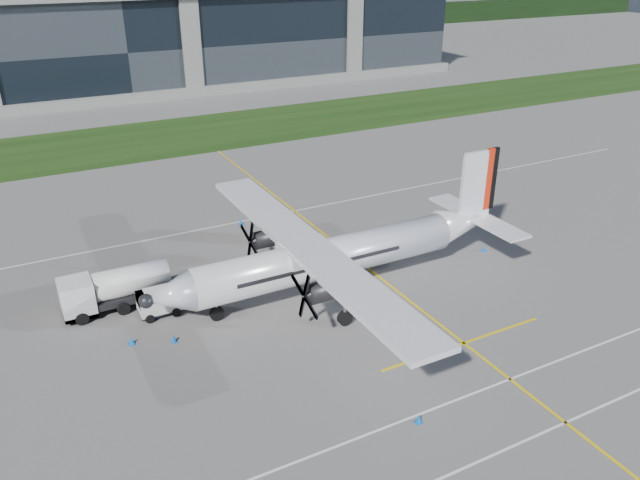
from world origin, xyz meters
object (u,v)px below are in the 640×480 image
at_px(baggage_tug, 159,302).
at_px(safety_cone_tail, 484,248).
at_px(turboprop_aircraft, 340,234).
at_px(safety_cone_fwd, 131,341).
at_px(fuel_tanker_truck, 108,291).
at_px(safety_cone_portwing, 419,418).
at_px(ground_crew_person, 193,297).
at_px(safety_cone_nose_port, 174,338).
at_px(safety_cone_nose_stbd, 158,314).
at_px(safety_cone_stbdwing, 241,222).

height_order(baggage_tug, safety_cone_tail, baggage_tug).
bearing_deg(turboprop_aircraft, safety_cone_fwd, -179.38).
height_order(fuel_tanker_truck, safety_cone_portwing, fuel_tanker_truck).
bearing_deg(safety_cone_portwing, turboprop_aircraft, 77.04).
bearing_deg(ground_crew_person, safety_cone_fwd, 116.72).
xyz_separation_m(turboprop_aircraft, safety_cone_fwd, (-14.67, -0.16, -4.00)).
distance_m(ground_crew_person, safety_cone_portwing, 17.36).
xyz_separation_m(fuel_tanker_truck, ground_crew_person, (4.88, -2.74, -0.38)).
relative_size(baggage_tug, safety_cone_portwing, 5.78).
xyz_separation_m(safety_cone_nose_port, safety_cone_nose_stbd, (-0.14, 3.31, 0.00)).
relative_size(safety_cone_tail, safety_cone_nose_stbd, 1.00).
xyz_separation_m(fuel_tanker_truck, safety_cone_stbdwing, (12.88, 9.25, -1.15)).
xyz_separation_m(turboprop_aircraft, safety_cone_portwing, (-3.23, -14.04, -4.00)).
bearing_deg(ground_crew_person, safety_cone_nose_port, 146.53).
distance_m(safety_cone_fwd, safety_cone_portwing, 17.99).
bearing_deg(fuel_tanker_truck, safety_cone_fwd, -86.19).
relative_size(ground_crew_person, safety_cone_nose_stbd, 4.11).
xyz_separation_m(turboprop_aircraft, baggage_tug, (-12.19, 2.50, -3.38)).
bearing_deg(safety_cone_nose_port, safety_cone_nose_stbd, 92.45).
bearing_deg(safety_cone_fwd, safety_cone_nose_port, -22.20).
distance_m(safety_cone_tail, safety_cone_portwing, 21.48).
xyz_separation_m(safety_cone_portwing, safety_cone_nose_port, (-9.07, 12.92, 0.00)).
bearing_deg(safety_cone_stbdwing, safety_cone_nose_port, -124.20).
bearing_deg(turboprop_aircraft, safety_cone_tail, -0.92).
bearing_deg(safety_cone_stbdwing, safety_cone_portwing, -92.30).
distance_m(safety_cone_tail, safety_cone_nose_stbd, 25.76).
bearing_deg(baggage_tug, safety_cone_portwing, -61.57).
bearing_deg(ground_crew_person, fuel_tanker_truck, 63.39).
bearing_deg(turboprop_aircraft, safety_cone_nose_port, -174.77).
height_order(safety_cone_tail, safety_cone_nose_stbd, same).
bearing_deg(safety_cone_stbdwing, ground_crew_person, -123.69).
bearing_deg(safety_cone_tail, safety_cone_stbdwing, 137.39).
bearing_deg(ground_crew_person, baggage_tug, 75.87).
xyz_separation_m(safety_cone_tail, safety_cone_nose_port, (-25.50, -0.91, 0.00)).
height_order(baggage_tug, safety_cone_fwd, baggage_tug).
relative_size(safety_cone_portwing, safety_cone_nose_stbd, 1.00).
distance_m(fuel_tanker_truck, safety_cone_nose_port, 6.44).
bearing_deg(fuel_tanker_truck, ground_crew_person, -29.34).
height_order(turboprop_aircraft, safety_cone_fwd, turboprop_aircraft).
bearing_deg(safety_cone_nose_port, safety_cone_tail, 2.05).
xyz_separation_m(turboprop_aircraft, fuel_tanker_truck, (-14.99, 4.62, -2.84)).
bearing_deg(turboprop_aircraft, safety_cone_nose_stbd, 170.04).
relative_size(ground_crew_person, safety_cone_portwing, 4.11).
bearing_deg(turboprop_aircraft, baggage_tug, 168.40).
xyz_separation_m(fuel_tanker_truck, baggage_tug, (2.80, -2.11, -0.54)).
relative_size(safety_cone_tail, safety_cone_stbdwing, 1.00).
bearing_deg(safety_cone_nose_port, ground_crew_person, 53.81).
xyz_separation_m(safety_cone_portwing, safety_cone_nose_stbd, (-9.21, 16.23, 0.00)).
bearing_deg(safety_cone_nose_port, safety_cone_fwd, 157.80).
distance_m(baggage_tug, safety_cone_tail, 25.54).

